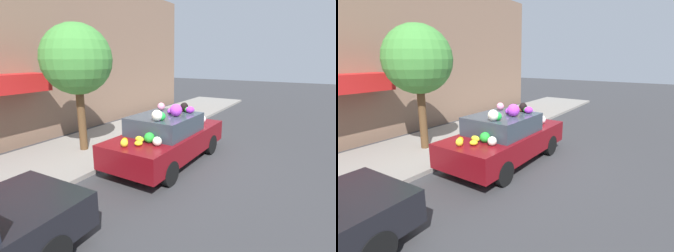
{
  "view_description": "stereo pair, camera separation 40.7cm",
  "coord_description": "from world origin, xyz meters",
  "views": [
    {
      "loc": [
        -6.13,
        -3.72,
        2.9
      ],
      "look_at": [
        0.0,
        -0.08,
        1.06
      ],
      "focal_mm": 28.0,
      "sensor_mm": 36.0,
      "label": 1
    },
    {
      "loc": [
        -5.91,
        -4.06,
        2.9
      ],
      "look_at": [
        0.0,
        -0.08,
        1.06
      ],
      "focal_mm": 28.0,
      "sensor_mm": 36.0,
      "label": 2
    }
  ],
  "objects": [
    {
      "name": "street_tree",
      "position": [
        -0.72,
        2.59,
        2.86
      ],
      "size": [
        2.06,
        2.06,
        3.8
      ],
      "color": "brown",
      "rests_on": "sidewalk_curb"
    },
    {
      "name": "building_facade",
      "position": [
        -0.15,
        4.92,
        3.02
      ],
      "size": [
        18.0,
        1.2,
        6.14
      ],
      "color": "#846651",
      "rests_on": "ground"
    },
    {
      "name": "sidewalk_curb",
      "position": [
        0.0,
        2.7,
        0.06
      ],
      "size": [
        24.0,
        3.2,
        0.12
      ],
      "color": "gray",
      "rests_on": "ground"
    },
    {
      "name": "fire_hydrant",
      "position": [
        2.62,
        1.5,
        0.46
      ],
      "size": [
        0.2,
        0.2,
        0.7
      ],
      "color": "red",
      "rests_on": "sidewalk_curb"
    },
    {
      "name": "art_car",
      "position": [
        -0.01,
        -0.09,
        0.75
      ],
      "size": [
        4.03,
        1.81,
        1.74
      ],
      "rotation": [
        0.0,
        0.0,
        -0.01
      ],
      "color": "maroon",
      "rests_on": "ground"
    },
    {
      "name": "ground_plane",
      "position": [
        0.0,
        0.0,
        0.0
      ],
      "size": [
        60.0,
        60.0,
        0.0
      ],
      "primitive_type": "plane",
      "color": "#38383A"
    }
  ]
}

